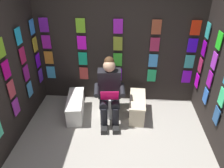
% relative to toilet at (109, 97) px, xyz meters
% --- Properties ---
extents(display_wall_back, '(3.22, 0.14, 2.12)m').
position_rel_toilet_xyz_m(display_wall_back, '(-0.12, -0.53, 0.74)').
color(display_wall_back, black).
rests_on(display_wall_back, ground).
extents(display_wall_left, '(0.14, 1.99, 2.12)m').
position_rel_toilet_xyz_m(display_wall_left, '(-1.73, 0.51, 0.74)').
color(display_wall_left, black).
rests_on(display_wall_left, ground).
extents(display_wall_right, '(0.14, 1.99, 2.12)m').
position_rel_toilet_xyz_m(display_wall_right, '(1.48, 0.51, 0.74)').
color(display_wall_right, black).
rests_on(display_wall_right, ground).
extents(toilet, '(0.43, 0.57, 0.77)m').
position_rel_toilet_xyz_m(toilet, '(0.00, 0.00, 0.00)').
color(toilet, white).
rests_on(toilet, ground).
extents(person_reading, '(0.55, 0.71, 1.19)m').
position_rel_toilet_xyz_m(person_reading, '(-0.02, 0.23, 0.27)').
color(person_reading, black).
rests_on(person_reading, ground).
extents(comic_longbox_near, '(0.32, 0.75, 0.39)m').
position_rel_toilet_xyz_m(comic_longbox_near, '(-0.53, 0.09, -0.13)').
color(comic_longbox_near, beige).
rests_on(comic_longbox_near, ground).
extents(comic_longbox_far, '(0.39, 0.84, 0.37)m').
position_rel_toilet_xyz_m(comic_longbox_far, '(0.63, 0.15, -0.14)').
color(comic_longbox_far, white).
rests_on(comic_longbox_far, ground).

